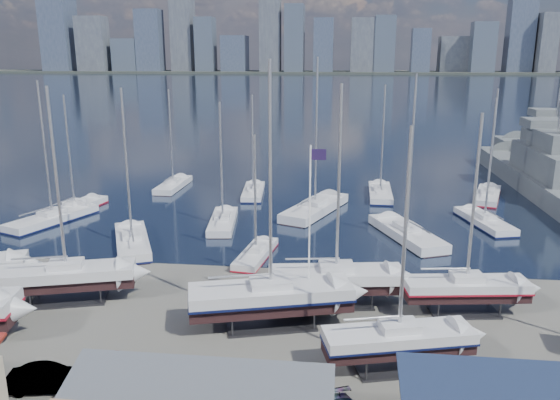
# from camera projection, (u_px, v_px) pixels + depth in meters

# --- Properties ---
(ground) EXTENTS (1400.00, 1400.00, 0.00)m
(ground) POSITION_uv_depth(u_px,v_px,m) (248.00, 320.00, 39.14)
(ground) COLOR #605E59
(ground) RESTS_ON ground
(water) EXTENTS (1400.00, 600.00, 0.40)m
(water) POSITION_uv_depth(u_px,v_px,m) (333.00, 87.00, 336.95)
(water) COLOR #182538
(water) RESTS_ON ground
(far_shore) EXTENTS (1400.00, 80.00, 2.20)m
(far_shore) POSITION_uv_depth(u_px,v_px,m) (337.00, 72.00, 586.38)
(far_shore) COLOR #2D332D
(far_shore) RESTS_ON ground
(skyline) EXTENTS (639.14, 43.80, 107.69)m
(skyline) POSITION_uv_depth(u_px,v_px,m) (331.00, 35.00, 571.51)
(skyline) COLOR #475166
(skyline) RESTS_ON far_shore
(sailboat_cradle_2) EXTENTS (10.41, 5.55, 16.34)m
(sailboat_cradle_2) POSITION_uv_depth(u_px,v_px,m) (67.00, 276.00, 41.58)
(sailboat_cradle_2) COLOR #2D2D33
(sailboat_cradle_2) RESTS_ON ground
(sailboat_cradle_3) EXTENTS (11.80, 6.14, 18.19)m
(sailboat_cradle_3) POSITION_uv_depth(u_px,v_px,m) (271.00, 297.00, 37.78)
(sailboat_cradle_3) COLOR #2D2D33
(sailboat_cradle_3) RESTS_ON ground
(sailboat_cradle_4) EXTENTS (10.46, 4.32, 16.52)m
(sailboat_cradle_4) POSITION_uv_depth(u_px,v_px,m) (336.00, 279.00, 41.10)
(sailboat_cradle_4) COLOR #2D2D33
(sailboat_cradle_4) RESTS_ON ground
(sailboat_cradle_5) EXTENTS (9.41, 4.78, 14.75)m
(sailboat_cradle_5) POSITION_uv_depth(u_px,v_px,m) (399.00, 339.00, 32.47)
(sailboat_cradle_5) COLOR #2D2D33
(sailboat_cradle_5) RESTS_ON ground
(sailboat_cradle_6) EXTENTS (9.27, 3.74, 14.68)m
(sailboat_cradle_6) POSITION_uv_depth(u_px,v_px,m) (466.00, 288.00, 39.68)
(sailboat_cradle_6) COLOR #2D2D33
(sailboat_cradle_6) RESTS_ON ground
(sailboat_moored_0) EXTENTS (6.94, 11.47, 16.59)m
(sailboat_moored_0) POSITION_uv_depth(u_px,v_px,m) (53.00, 220.00, 61.85)
(sailboat_moored_0) COLOR black
(sailboat_moored_0) RESTS_ON water
(sailboat_moored_1) EXTENTS (4.62, 10.15, 14.66)m
(sailboat_moored_1) POSITION_uv_depth(u_px,v_px,m) (75.00, 209.00, 66.30)
(sailboat_moored_1) COLOR black
(sailboat_moored_1) RESTS_ON water
(sailboat_moored_2) EXTENTS (2.98, 9.75, 14.61)m
(sailboat_moored_2) POSITION_uv_depth(u_px,v_px,m) (173.00, 186.00, 77.99)
(sailboat_moored_2) COLOR black
(sailboat_moored_2) RESTS_ON water
(sailboat_moored_3) EXTENTS (7.22, 11.16, 16.24)m
(sailboat_moored_3) POSITION_uv_depth(u_px,v_px,m) (132.00, 244.00, 54.15)
(sailboat_moored_3) COLOR black
(sailboat_moored_3) RESTS_ON water
(sailboat_moored_4) EXTENTS (3.75, 9.73, 14.31)m
(sailboat_moored_4) POSITION_uv_depth(u_px,v_px,m) (223.00, 223.00, 60.79)
(sailboat_moored_4) COLOR black
(sailboat_moored_4) RESTS_ON water
(sailboat_moored_5) EXTENTS (3.46, 9.64, 14.12)m
(sailboat_moored_5) POSITION_uv_depth(u_px,v_px,m) (253.00, 193.00, 74.16)
(sailboat_moored_5) COLOR black
(sailboat_moored_5) RESTS_ON water
(sailboat_moored_6) EXTENTS (3.38, 8.36, 12.15)m
(sailboat_moored_6) POSITION_uv_depth(u_px,v_px,m) (256.00, 255.00, 51.07)
(sailboat_moored_6) COLOR black
(sailboat_moored_6) RESTS_ON water
(sailboat_moored_7) EXTENTS (8.00, 13.09, 19.14)m
(sailboat_moored_7) POSITION_uv_depth(u_px,v_px,m) (315.00, 210.00, 65.75)
(sailboat_moored_7) COLOR black
(sailboat_moored_7) RESTS_ON water
(sailboat_moored_8) EXTENTS (3.15, 10.46, 15.54)m
(sailboat_moored_8) POSITION_uv_depth(u_px,v_px,m) (380.00, 194.00, 73.40)
(sailboat_moored_8) COLOR black
(sailboat_moored_8) RESTS_ON water
(sailboat_moored_9) EXTENTS (7.41, 11.96, 17.51)m
(sailboat_moored_9) POSITION_uv_depth(u_px,v_px,m) (406.00, 235.00, 56.55)
(sailboat_moored_9) COLOR black
(sailboat_moored_9) RESTS_ON water
(sailboat_moored_10) EXTENTS (5.15, 10.22, 14.72)m
(sailboat_moored_10) POSITION_uv_depth(u_px,v_px,m) (484.00, 223.00, 60.98)
(sailboat_moored_10) COLOR black
(sailboat_moored_10) RESTS_ON water
(sailboat_moored_11) EXTENTS (5.76, 10.45, 15.05)m
(sailboat_moored_11) POSITION_uv_depth(u_px,v_px,m) (487.00, 197.00, 72.12)
(sailboat_moored_11) COLOR black
(sailboat_moored_11) RESTS_ON water
(naval_ship_east) EXTENTS (8.41, 48.70, 18.37)m
(naval_ship_east) POSITION_uv_depth(u_px,v_px,m) (551.00, 183.00, 74.16)
(naval_ship_east) COLOR #595F62
(naval_ship_east) RESTS_ON water
(naval_ship_west) EXTENTS (7.77, 44.46, 17.99)m
(naval_ship_west) POSITION_uv_depth(u_px,v_px,m) (551.00, 159.00, 91.23)
(naval_ship_west) COLOR #595F62
(naval_ship_west) RESTS_ON water
(car_a) EXTENTS (1.99, 3.91, 1.27)m
(car_a) POSITION_uv_depth(u_px,v_px,m) (107.00, 371.00, 31.66)
(car_a) COLOR gray
(car_a) RESTS_ON ground
(car_b) EXTENTS (4.56, 2.26, 1.44)m
(car_b) POSITION_uv_depth(u_px,v_px,m) (47.00, 379.00, 30.79)
(car_b) COLOR gray
(car_b) RESTS_ON ground
(car_c) EXTENTS (3.85, 5.08, 1.28)m
(car_c) POSITION_uv_depth(u_px,v_px,m) (289.00, 390.00, 29.88)
(car_c) COLOR gray
(car_c) RESTS_ON ground
(flagpole) EXTENTS (1.11, 0.12, 12.61)m
(flagpole) POSITION_uv_depth(u_px,v_px,m) (311.00, 221.00, 37.64)
(flagpole) COLOR white
(flagpole) RESTS_ON ground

